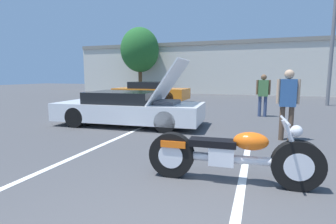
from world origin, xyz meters
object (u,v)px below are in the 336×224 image
object	(u,v)px
light_pole	(336,16)
spectator_midground	(288,99)
parked_car_left_row	(151,92)
spectator_by_show_car	(263,92)
show_car_hood_open	(130,108)
tree_background	(140,50)
motorcycle	(230,155)

from	to	relation	value
light_pole	spectator_midground	distance (m)	9.95
parked_car_left_row	spectator_by_show_car	distance (m)	7.37
show_car_hood_open	spectator_midground	size ratio (longest dim) A/B	2.75
tree_background	spectator_by_show_car	distance (m)	14.56
tree_background	spectator_midground	world-z (taller)	tree_background
spectator_midground	show_car_hood_open	bearing A→B (deg)	173.47
tree_background	spectator_by_show_car	xyz separation A→B (m)	(9.98, -10.24, -2.77)
parked_car_left_row	spectator_by_show_car	world-z (taller)	spectator_by_show_car
light_pole	spectator_midground	bearing A→B (deg)	-107.62
motorcycle	show_car_hood_open	world-z (taller)	show_car_hood_open
show_car_hood_open	spectator_midground	xyz separation A→B (m)	(4.50, -0.52, 0.48)
motorcycle	show_car_hood_open	bearing A→B (deg)	130.95
show_car_hood_open	spectator_midground	bearing A→B (deg)	-10.11
parked_car_left_row	spectator_by_show_car	bearing A→B (deg)	-31.92
motorcycle	spectator_midground	xyz separation A→B (m)	(1.01, 3.05, 0.60)
light_pole	parked_car_left_row	size ratio (longest dim) A/B	1.90
show_car_hood_open	spectator_by_show_car	bearing A→B (deg)	35.56
tree_background	motorcycle	distance (m)	19.79
parked_car_left_row	tree_background	bearing A→B (deg)	119.71
show_car_hood_open	light_pole	bearing A→B (deg)	45.22
tree_background	parked_car_left_row	size ratio (longest dim) A/B	1.29
tree_background	show_car_hood_open	world-z (taller)	tree_background
light_pole	parked_car_left_row	distance (m)	10.46
show_car_hood_open	spectator_midground	world-z (taller)	show_car_hood_open
tree_background	spectator_by_show_car	world-z (taller)	tree_background
parked_car_left_row	show_car_hood_open	bearing A→B (deg)	-72.49
light_pole	motorcycle	xyz separation A→B (m)	(-3.82, -11.92, -4.10)
tree_background	show_car_hood_open	xyz separation A→B (m)	(5.99, -13.48, -3.18)
tree_background	spectator_by_show_car	bearing A→B (deg)	-45.75
tree_background	parked_car_left_row	distance (m)	8.03
show_car_hood_open	spectator_by_show_car	xyz separation A→B (m)	(3.98, 3.24, 0.41)
light_pole	spectator_midground	xyz separation A→B (m)	(-2.82, -8.87, -3.50)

